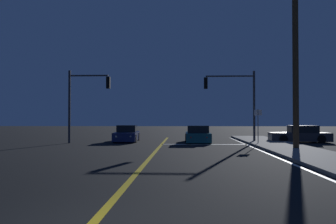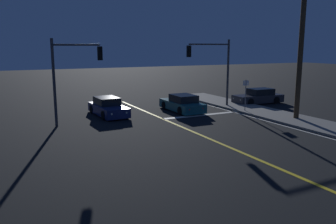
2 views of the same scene
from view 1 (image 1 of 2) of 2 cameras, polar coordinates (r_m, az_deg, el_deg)
sidewalk_right at (r=17.41m, az=24.16°, el=-6.96°), size 3.20×37.81×0.15m
lane_line_center at (r=16.31m, az=-3.12°, el=-7.70°), size 0.20×35.71×0.01m
lane_line_edge_right at (r=16.83m, az=18.24°, el=-7.44°), size 0.16×35.71×0.01m
stop_bar at (r=25.24m, az=6.20°, el=-5.36°), size 6.36×0.50×0.01m
car_mid_block_navy at (r=28.67m, az=-6.81°, el=-3.69°), size 2.03×4.63×1.34m
car_side_waiting_charcoal at (r=29.14m, az=21.02°, el=-3.58°), size 4.65×2.01×1.34m
car_lead_oncoming_teal at (r=27.31m, az=4.94°, el=-3.82°), size 1.98×4.59×1.34m
traffic_signal_near_right at (r=27.78m, az=11.11°, el=2.84°), size 4.03×0.28×5.65m
traffic_signal_far_left at (r=27.18m, az=-13.70°, el=2.74°), size 3.23×0.28×5.58m
utility_pole_right at (r=22.13m, az=20.33°, el=9.38°), size 2.00×0.35×11.41m
street_sign_corner at (r=25.17m, az=14.66°, el=-1.45°), size 0.56×0.07×2.56m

